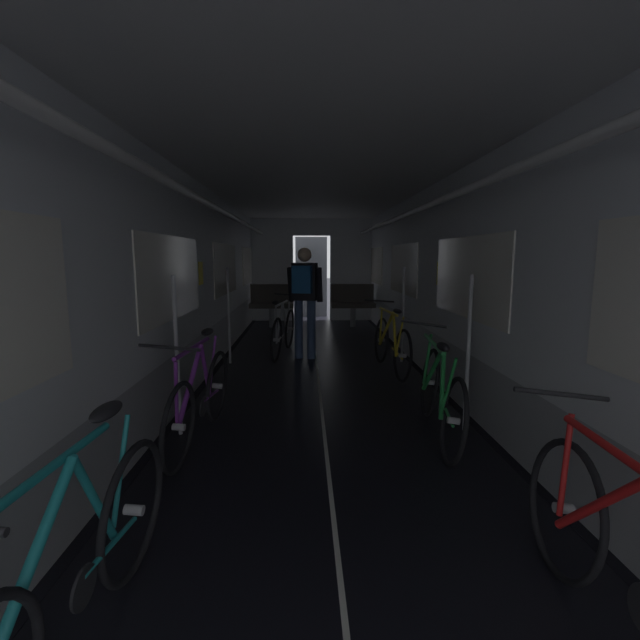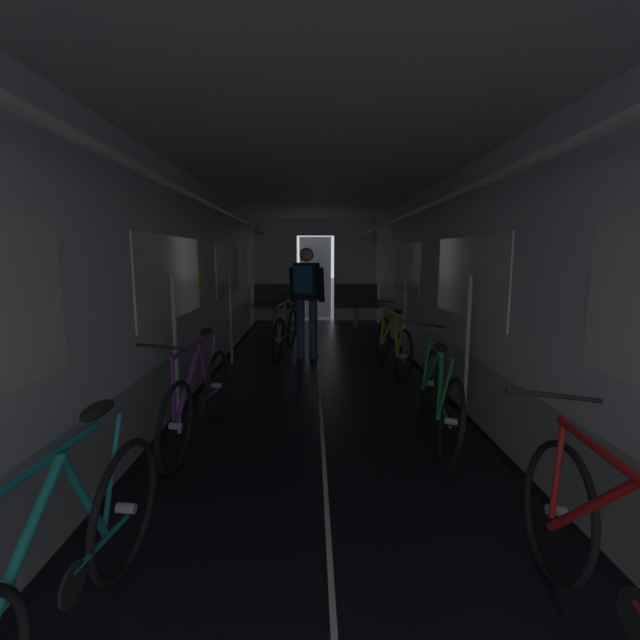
{
  "view_description": "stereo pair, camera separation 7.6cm",
  "coord_description": "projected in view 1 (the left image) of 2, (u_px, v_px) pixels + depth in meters",
  "views": [
    {
      "loc": [
        -0.16,
        -1.63,
        1.55
      ],
      "look_at": [
        0.0,
        3.16,
        0.86
      ],
      "focal_mm": 24.62,
      "sensor_mm": 36.0,
      "label": 1
    },
    {
      "loc": [
        -0.09,
        -1.63,
        1.55
      ],
      "look_at": [
        0.0,
        3.16,
        0.86
      ],
      "focal_mm": 24.62,
      "sensor_mm": 36.0,
      "label": 2
    }
  ],
  "objects": [
    {
      "name": "bicycle_green",
      "position": [
        440.0,
        394.0,
        3.78
      ],
      "size": [
        0.44,
        1.69,
        0.96
      ],
      "color": "black",
      "rests_on": "ground"
    },
    {
      "name": "bicycle_teal",
      "position": [
        72.0,
        575.0,
        1.62
      ],
      "size": [
        0.44,
        1.69,
        0.95
      ],
      "color": "black",
      "rests_on": "ground"
    },
    {
      "name": "train_car_shell",
      "position": [
        319.0,
        244.0,
        5.16
      ],
      "size": [
        3.14,
        12.34,
        2.57
      ],
      "color": "black",
      "rests_on": "ground"
    },
    {
      "name": "bicycle_purple",
      "position": [
        200.0,
        398.0,
        3.67
      ],
      "size": [
        0.44,
        1.69,
        0.95
      ],
      "color": "black",
      "rests_on": "ground"
    },
    {
      "name": "bench_seat_far_right",
      "position": [
        353.0,
        301.0,
        9.78
      ],
      "size": [
        0.98,
        0.51,
        0.95
      ],
      "color": "gray",
      "rests_on": "ground"
    },
    {
      "name": "bicycle_yellow",
      "position": [
        391.0,
        344.0,
        5.93
      ],
      "size": [
        0.44,
        1.69,
        0.95
      ],
      "color": "black",
      "rests_on": "ground"
    },
    {
      "name": "ground_plane",
      "position": [
        346.0,
        630.0,
        1.84
      ],
      "size": [
        60.0,
        60.0,
        0.0
      ],
      "primitive_type": "plane",
      "color": "black"
    },
    {
      "name": "bicycle_silver_in_aisle",
      "position": [
        283.0,
        331.0,
        6.94
      ],
      "size": [
        0.44,
        1.68,
        0.95
      ],
      "color": "black",
      "rests_on": "ground"
    },
    {
      "name": "person_cyclist_aisle",
      "position": [
        304.0,
        293.0,
        6.59
      ],
      "size": [
        0.56,
        0.45,
        1.69
      ],
      "color": "#384C75",
      "rests_on": "ground"
    },
    {
      "name": "bench_seat_far_left",
      "position": [
        272.0,
        301.0,
        9.72
      ],
      "size": [
        0.98,
        0.51,
        0.95
      ],
      "color": "gray",
      "rests_on": "ground"
    },
    {
      "name": "bicycle_red",
      "position": [
        635.0,
        576.0,
        1.62
      ],
      "size": [
        0.44,
        1.69,
        0.95
      ],
      "color": "black",
      "rests_on": "ground"
    }
  ]
}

